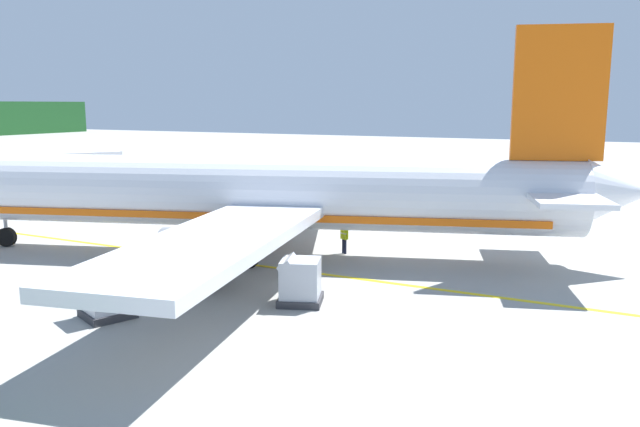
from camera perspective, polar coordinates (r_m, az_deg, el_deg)
airliner_foreground at (r=33.80m, az=-6.98°, el=1.80°), size 34.04×40.69×11.90m
cargo_container_near at (r=25.88m, az=-1.86°, el=-6.20°), size 2.26×2.26×2.00m
cargo_container_mid at (r=25.58m, az=-18.97°, el=-7.09°), size 2.30×2.30×1.87m
crew_marshaller at (r=34.38m, az=2.24°, el=-2.11°), size 0.41×0.57×1.64m
apron_guide_line at (r=30.90m, az=-1.53°, el=-5.31°), size 0.30×60.00×0.01m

